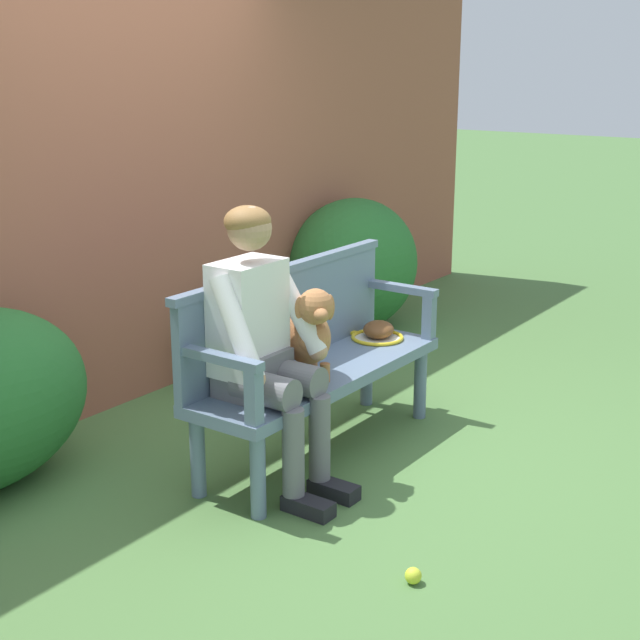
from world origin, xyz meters
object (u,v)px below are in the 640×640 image
object	(u,v)px
garden_bench	(320,380)
tennis_ball	(413,576)
dog_on_bench	(309,332)
person_seated	(262,339)
tennis_racket	(373,337)
baseball_glove	(379,329)

from	to	relation	value
garden_bench	tennis_ball	distance (m)	1.32
tennis_ball	dog_on_bench	bearing A→B (deg)	56.69
dog_on_bench	person_seated	bearing A→B (deg)	173.08
garden_bench	person_seated	world-z (taller)	person_seated
garden_bench	person_seated	distance (m)	0.57
dog_on_bench	tennis_ball	distance (m)	1.32
garden_bench	person_seated	size ratio (longest dim) A/B	1.20
garden_bench	person_seated	bearing A→B (deg)	-178.86
dog_on_bench	tennis_racket	world-z (taller)	dog_on_bench
person_seated	tennis_ball	size ratio (longest dim) A/B	20.10
tennis_racket	baseball_glove	distance (m)	0.05
garden_bench	tennis_racket	size ratio (longest dim) A/B	2.77
tennis_racket	tennis_ball	bearing A→B (deg)	-142.31
baseball_glove	tennis_ball	xyz separation A→B (m)	(-1.40, -1.04, -0.47)
garden_bench	tennis_racket	distance (m)	0.59
garden_bench	dog_on_bench	distance (m)	0.34
garden_bench	dog_on_bench	size ratio (longest dim) A/B	3.36
dog_on_bench	tennis_ball	world-z (taller)	dog_on_bench
person_seated	dog_on_bench	world-z (taller)	person_seated
garden_bench	dog_on_bench	world-z (taller)	dog_on_bench
garden_bench	tennis_ball	size ratio (longest dim) A/B	24.09
tennis_racket	garden_bench	bearing A→B (deg)	-174.55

